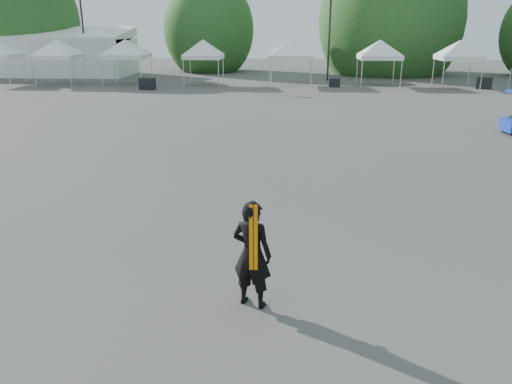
{
  "coord_description": "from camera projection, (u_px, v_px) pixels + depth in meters",
  "views": [
    {
      "loc": [
        0.05,
        -10.11,
        4.33
      ],
      "look_at": [
        -0.58,
        -1.09,
        1.3
      ],
      "focal_mm": 35.0,
      "sensor_mm": 36.0,
      "label": 1
    }
  ],
  "objects": [
    {
      "name": "ground",
      "position": [
        286.0,
        233.0,
        10.94
      ],
      "size": [
        120.0,
        120.0,
        0.0
      ],
      "primitive_type": "plane",
      "color": "#474442",
      "rests_on": "ground"
    },
    {
      "name": "marquee",
      "position": [
        47.0,
        53.0,
        44.87
      ],
      "size": [
        15.0,
        6.25,
        4.23
      ],
      "color": "white",
      "rests_on": "ground"
    },
    {
      "name": "light_pole_west",
      "position": [
        81.0,
        7.0,
        42.46
      ],
      "size": [
        0.6,
        0.25,
        10.3
      ],
      "color": "black",
      "rests_on": "ground"
    },
    {
      "name": "light_pole_east",
      "position": [
        330.0,
        9.0,
        39.26
      ],
      "size": [
        0.6,
        0.25,
        9.8
      ],
      "color": "black",
      "rests_on": "ground"
    },
    {
      "name": "tree_far_w",
      "position": [
        17.0,
        23.0,
        47.16
      ],
      "size": [
        4.8,
        4.8,
        7.3
      ],
      "color": "#382314",
      "rests_on": "ground"
    },
    {
      "name": "tree_mid_w",
      "position": [
        209.0,
        30.0,
        48.06
      ],
      "size": [
        4.16,
        4.16,
        6.33
      ],
      "color": "#382314",
      "rests_on": "ground"
    },
    {
      "name": "tree_mid_e",
      "position": [
        390.0,
        19.0,
        45.7
      ],
      "size": [
        5.12,
        5.12,
        7.79
      ],
      "color": "#382314",
      "rests_on": "ground"
    },
    {
      "name": "tent_b",
      "position": [
        57.0,
        43.0,
        37.31
      ],
      "size": [
        4.14,
        4.14,
        3.88
      ],
      "color": "silver",
      "rests_on": "ground"
    },
    {
      "name": "tent_c",
      "position": [
        125.0,
        43.0,
        37.68
      ],
      "size": [
        4.5,
        4.5,
        3.88
      ],
      "color": "silver",
      "rests_on": "ground"
    },
    {
      "name": "tent_d",
      "position": [
        203.0,
        43.0,
        36.99
      ],
      "size": [
        3.93,
        3.93,
        3.88
      ],
      "color": "silver",
      "rests_on": "ground"
    },
    {
      "name": "tent_e",
      "position": [
        291.0,
        43.0,
        37.09
      ],
      "size": [
        4.6,
        4.6,
        3.88
      ],
      "color": "silver",
      "rests_on": "ground"
    },
    {
      "name": "tent_f",
      "position": [
        380.0,
        43.0,
        36.48
      ],
      "size": [
        4.24,
        4.24,
        3.88
      ],
      "color": "silver",
      "rests_on": "ground"
    },
    {
      "name": "tent_g",
      "position": [
        460.0,
        44.0,
        35.78
      ],
      "size": [
        4.06,
        4.06,
        3.88
      ],
      "color": "silver",
      "rests_on": "ground"
    },
    {
      "name": "man",
      "position": [
        252.0,
        254.0,
        7.87
      ],
      "size": [
        0.76,
        0.62,
        1.79
      ],
      "rotation": [
        0.0,
        0.0,
        2.8
      ],
      "color": "black",
      "rests_on": "ground"
    },
    {
      "name": "crate_west",
      "position": [
        147.0,
        84.0,
        35.26
      ],
      "size": [
        1.02,
        0.8,
        0.8
      ],
      "primitive_type": "cube",
      "rotation": [
        0.0,
        0.0,
        0.0
      ],
      "color": "black",
      "rests_on": "ground"
    },
    {
      "name": "crate_mid",
      "position": [
        335.0,
        83.0,
        36.73
      ],
      "size": [
        0.8,
        0.63,
        0.61
      ],
      "primitive_type": "cube",
      "rotation": [
        0.0,
        0.0,
        -0.03
      ],
      "color": "black",
      "rests_on": "ground"
    },
    {
      "name": "crate_east",
      "position": [
        484.0,
        83.0,
        35.66
      ],
      "size": [
        1.25,
        1.13,
        0.8
      ],
      "primitive_type": "cube",
      "rotation": [
        0.0,
        0.0,
        -0.4
      ],
      "color": "black",
      "rests_on": "ground"
    }
  ]
}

